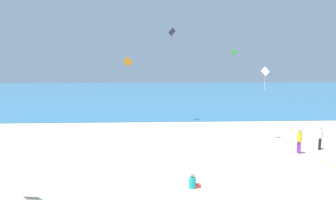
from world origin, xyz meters
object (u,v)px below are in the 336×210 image
Objects in this scene: person_1 at (320,136)px; kite_green at (234,53)px; person_2 at (193,183)px; person_4 at (299,139)px; kite_black at (172,32)px; kite_orange at (128,62)px; kite_white at (265,72)px.

person_1 is 12.98m from kite_green.
kite_green is at bearing 52.50° from person_2.
person_1 is 11.03m from person_2.
kite_black is (-7.68, 10.33, 7.84)m from person_4.
kite_black is at bearing 118.93° from person_4.
person_2 is at bearing -104.95° from person_1.
person_1 is at bearing -74.53° from kite_green.
kite_black reaches higher than kite_green.
kite_black is at bearing -30.81° from kite_orange.
kite_white is (6.44, 8.44, 4.90)m from person_2.
kite_orange is (-12.16, 13.00, 5.05)m from person_4.
person_2 is 19.44m from kite_orange.
person_4 is at bearing -114.11° from person_1.
kite_orange is (-4.60, 18.00, 5.72)m from person_2.
person_1 is 1.14× the size of kite_orange.
person_4 is 18.51m from kite_orange.
kite_orange reaches higher than kite_white.
kite_orange is (-10.91, 1.15, -0.93)m from kite_green.
kite_green is (6.32, 16.85, 6.66)m from person_2.
person_4 is at bearing 16.48° from person_2.
kite_black is 0.78× the size of kite_white.
person_2 is 0.58× the size of kite_green.
kite_white is 14.62m from kite_orange.
person_2 is 0.41× the size of kite_white.
kite_green reaches higher than person_2.
kite_green is 0.89× the size of kite_black.
person_2 is 19.19m from kite_green.
person_1 reaches higher than person_4.
person_4 is at bearing -71.92° from kite_white.
person_1 is 0.94× the size of kite_white.
kite_green is at bearing 149.07° from person_1.
kite_orange reaches higher than person_1.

